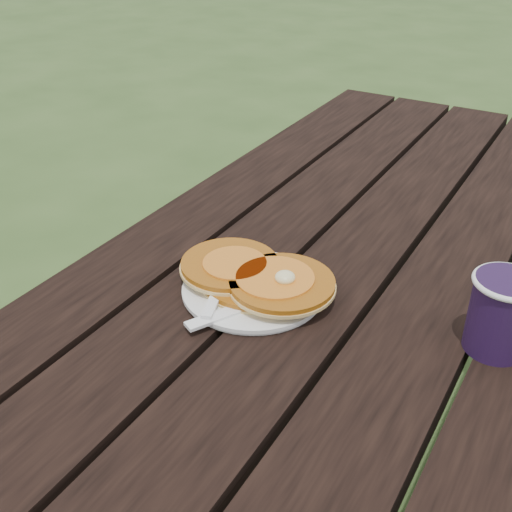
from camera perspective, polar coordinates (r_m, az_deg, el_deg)
The scene contains 6 objects.
picnic_table at distance 1.26m, azimuth 6.31°, elevation -16.05°, with size 1.36×1.80×0.75m.
plate at distance 0.94m, azimuth -0.21°, elevation -3.05°, with size 0.20×0.20×0.01m, color white.
pancake_stack at distance 0.94m, azimuth 0.08°, elevation -1.85°, with size 0.24×0.15×0.04m.
knife at distance 0.90m, azimuth -1.01°, elevation -4.51°, with size 0.02×0.18×0.01m, color white.
fork at distance 0.91m, azimuth -3.54°, elevation -3.47°, with size 0.03×0.16×0.01m, color white, non-canonical shape.
coffee_cup at distance 0.87m, azimuth 21.01°, elevation -4.51°, with size 0.09×0.09×0.11m.
Camera 1 is at (0.31, -0.80, 1.28)m, focal length 45.00 mm.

